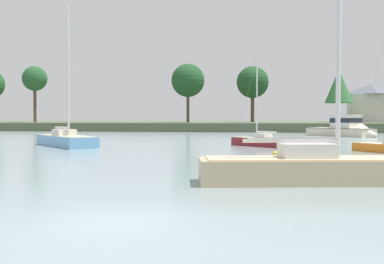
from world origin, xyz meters
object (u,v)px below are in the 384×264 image
(sailboat_skyblue, at_px, (66,143))
(cruiser_cream, at_px, (348,132))
(sailboat_sand, at_px, (318,176))
(mooring_buoy_yellow, at_px, (275,154))
(sailboat_maroon, at_px, (261,144))

(sailboat_skyblue, bearing_deg, cruiser_cream, 44.81)
(sailboat_sand, height_order, mooring_buoy_yellow, sailboat_sand)
(mooring_buoy_yellow, bearing_deg, sailboat_maroon, 97.82)
(sailboat_maroon, relative_size, sailboat_sand, 0.68)
(cruiser_cream, relative_size, sailboat_skyblue, 0.75)
(cruiser_cream, bearing_deg, sailboat_maroon, -113.66)
(sailboat_maroon, height_order, cruiser_cream, sailboat_maroon)
(cruiser_cream, relative_size, mooring_buoy_yellow, 22.99)
(mooring_buoy_yellow, bearing_deg, sailboat_sand, -83.33)
(sailboat_sand, xyz_separation_m, mooring_buoy_yellow, (-1.65, 14.08, -0.21))
(sailboat_skyblue, distance_m, mooring_buoy_yellow, 19.11)
(cruiser_cream, distance_m, mooring_buoy_yellow, 34.91)
(sailboat_maroon, bearing_deg, sailboat_skyblue, -170.26)
(sailboat_maroon, bearing_deg, mooring_buoy_yellow, -82.18)
(sailboat_maroon, bearing_deg, sailboat_sand, -82.87)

